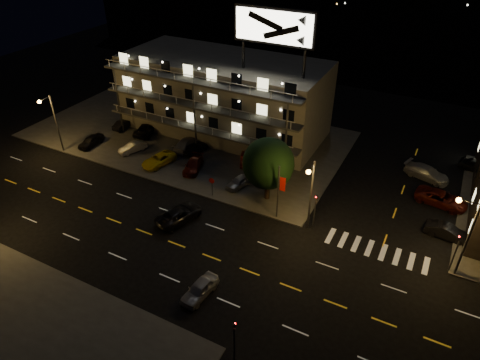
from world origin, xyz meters
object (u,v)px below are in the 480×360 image
at_px(tree, 268,165).
at_px(lot_car_7, 186,144).
at_px(road_car_east, 200,289).
at_px(road_car_west, 179,214).
at_px(lot_car_2, 159,160).
at_px(side_car_0, 447,232).
at_px(lot_car_4, 239,182).

bearing_deg(tree, lot_car_7, 159.27).
xyz_separation_m(tree, lot_car_7, (-14.32, 5.42, -3.64)).
xyz_separation_m(road_car_east, road_car_west, (-7.35, 7.70, 0.05)).
xyz_separation_m(lot_car_2, road_car_east, (15.92, -15.75, -0.12)).
bearing_deg(lot_car_7, road_car_west, 114.53).
relative_size(tree, side_car_0, 1.73).
height_order(lot_car_4, road_car_west, road_car_west).
height_order(lot_car_2, lot_car_7, lot_car_7).
xyz_separation_m(lot_car_7, road_car_west, (7.77, -13.09, -0.14)).
bearing_deg(side_car_0, tree, 102.14).
distance_m(lot_car_7, road_car_west, 15.22).
xyz_separation_m(lot_car_2, lot_car_7, (0.80, 5.04, 0.08)).
xyz_separation_m(lot_car_4, road_car_east, (4.64, -16.03, -0.08)).
height_order(side_car_0, road_car_west, road_car_west).
bearing_deg(lot_car_2, road_car_east, -32.10).
bearing_deg(lot_car_2, lot_car_7, 93.51).
bearing_deg(lot_car_4, lot_car_7, 170.28).
xyz_separation_m(lot_car_7, side_car_0, (32.94, -3.10, -0.17)).
bearing_deg(road_car_west, lot_car_7, -43.30).
relative_size(lot_car_4, side_car_0, 0.84).
bearing_deg(road_car_east, lot_car_2, 141.22).
xyz_separation_m(lot_car_2, road_car_west, (8.57, -8.05, -0.06)).
bearing_deg(lot_car_7, road_car_east, 119.86).
relative_size(lot_car_7, road_car_west, 0.95).
distance_m(lot_car_4, road_car_west, 8.76).
xyz_separation_m(lot_car_2, side_car_0, (33.74, 1.94, -0.09)).
bearing_deg(road_car_west, tree, -114.47).
distance_m(tree, lot_car_7, 15.73).
bearing_deg(tree, lot_car_2, 178.57).
bearing_deg(side_car_0, lot_car_7, 89.66).
distance_m(lot_car_4, side_car_0, 22.52).
xyz_separation_m(tree, side_car_0, (18.62, 2.32, -3.82)).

